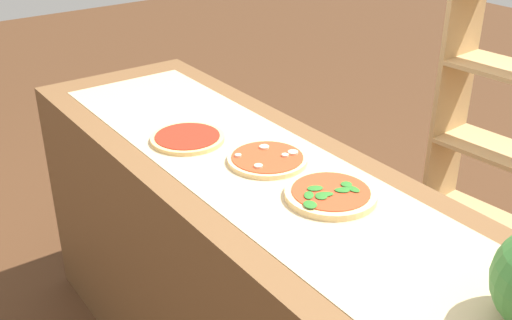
# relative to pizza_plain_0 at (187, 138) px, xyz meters

# --- Properties ---
(counter) EXTENTS (2.10, 0.64, 0.93)m
(counter) POSITION_rel_pizza_plain_0_xyz_m (0.27, 0.08, -0.47)
(counter) COLOR brown
(counter) RESTS_ON ground_plane
(parchment_paper) EXTENTS (1.84, 0.47, 0.00)m
(parchment_paper) POSITION_rel_pizza_plain_0_xyz_m (0.27, 0.08, -0.01)
(parchment_paper) COLOR tan
(parchment_paper) RESTS_ON counter
(pizza_plain_0) EXTENTS (0.24, 0.24, 0.02)m
(pizza_plain_0) POSITION_rel_pizza_plain_0_xyz_m (0.00, 0.00, 0.00)
(pizza_plain_0) COLOR #DBB26B
(pizza_plain_0) RESTS_ON parchment_paper
(pizza_mushroom_1) EXTENTS (0.24, 0.24, 0.02)m
(pizza_mushroom_1) POSITION_rel_pizza_plain_0_xyz_m (0.27, 0.12, 0.00)
(pizza_mushroom_1) COLOR #E5C17F
(pizza_mushroom_1) RESTS_ON parchment_paper
(pizza_spinach_2) EXTENTS (0.25, 0.25, 0.03)m
(pizza_spinach_2) POSITION_rel_pizza_plain_0_xyz_m (0.54, 0.13, 0.00)
(pizza_spinach_2) COLOR #E5C17F
(pizza_spinach_2) RESTS_ON parchment_paper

